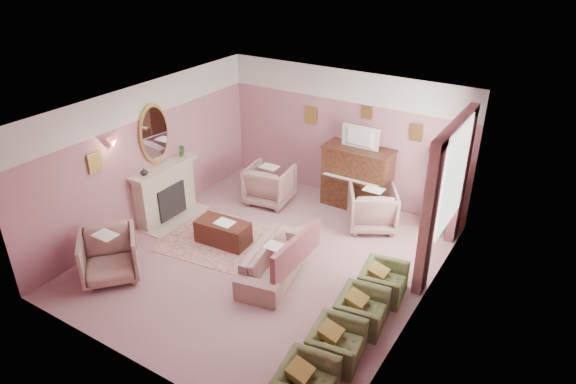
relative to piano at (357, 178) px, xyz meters
The scene contains 48 objects.
floor 2.80m from the piano, 100.57° to the right, with size 5.50×6.00×0.01m, color #A2747A.
ceiling 3.47m from the piano, 100.57° to the right, with size 5.50×6.00×0.01m, color white.
wall_back 0.96m from the piano, 147.38° to the left, with size 5.50×0.02×2.80m, color #895B70.
wall_front 5.75m from the piano, 95.03° to the right, with size 5.50×0.02×2.80m, color #895B70.
wall_left 4.28m from the piano, 140.49° to the right, with size 0.02×6.00×2.80m, color #895B70.
wall_right 3.58m from the piano, 49.98° to the right, with size 0.02×6.00×2.80m, color #895B70.
picture_rail_band 1.92m from the piano, 148.20° to the left, with size 5.50×0.01×0.65m, color silver.
stripe_panel 2.66m from the piano, 31.69° to the right, with size 0.01×3.00×2.15m, color beige.
fireplace_surround 3.96m from the piano, 141.25° to the right, with size 0.30×1.40×1.10m, color #C4B799.
fireplace_inset 3.89m from the piano, 140.33° to the right, with size 0.18×0.72×0.68m, color #242424.
fire_ember 3.88m from the piano, 139.95° to the right, with size 0.06×0.54×0.10m, color #F86009.
mantel_shelf 3.97m from the piano, 140.98° to the right, with size 0.40×1.55×0.07m, color #C4B799.
hearth 3.86m from the piano, 139.37° to the right, with size 0.55×1.50×0.02m, color #C4B799.
mirror_frame 4.21m from the piano, 142.22° to the right, with size 0.04×0.72×1.20m, color tan.
mirror_glass 4.19m from the piano, 142.01° to the right, with size 0.01×0.60×1.06m, color silver.
sconce_shade 4.90m from the piano, 131.47° to the right, with size 0.20×0.20×0.16m, color #D37A5D.
piano is the anchor object (origin of this frame).
piano_keyshelf 0.36m from the piano, 90.00° to the right, with size 1.30×0.12×0.06m, color #402213.
piano_keys 0.37m from the piano, 90.00° to the right, with size 1.20×0.08×0.02m, color silver.
piano_top 0.66m from the piano, ahead, with size 1.45×0.65×0.04m, color #402213.
television 0.95m from the piano, 90.00° to the right, with size 0.80×0.12×0.48m, color #242424.
print_back_left 1.71m from the piano, 167.85° to the left, with size 0.30×0.03×0.38m, color tan.
print_back_right 1.57m from the piano, 14.93° to the left, with size 0.26×0.03×0.34m, color tan.
print_back_mid 1.38m from the piano, 90.00° to the left, with size 0.22×0.03×0.26m, color tan.
print_left_wall 5.15m from the piano, 129.60° to the right, with size 0.03×0.28×0.36m, color tan.
window_blind 2.69m from the piano, 27.19° to the right, with size 0.03×1.40×1.80m, color silver.
curtain_left 3.02m from the piano, 44.04° to the right, with size 0.16×0.34×2.60m, color #8D464C.
curtain_right 2.23m from the piano, ahead, with size 0.16×0.34×2.60m, color #8D464C.
pelmet 3.07m from the piano, 28.06° to the right, with size 0.16×2.20×0.16m, color #8D464C.
mantel_plant 3.67m from the piano, 147.67° to the right, with size 0.16×0.16×0.28m, color #3A632F.
mantel_vase 4.30m from the piano, 135.67° to the right, with size 0.16×0.16×0.16m, color silver.
area_rug 2.96m from the piano, 117.72° to the right, with size 2.50×1.80×0.01m, color tan.
coffee_table 3.07m from the piano, 119.27° to the right, with size 1.00×0.50×0.45m, color #421E14.
table_paper 3.03m from the piano, 118.45° to the right, with size 0.35×0.28×0.01m, color white.
sofa 2.95m from the piano, 92.21° to the right, with size 0.63×1.89×0.76m, color gray.
sofa_throw 2.95m from the piano, 84.43° to the right, with size 0.10×1.43×0.53m, color #8D464C.
floral_armchair_left 1.86m from the piano, 153.63° to the right, with size 0.90×0.90×0.94m, color gray.
floral_armchair_right 0.92m from the piano, 44.90° to the right, with size 0.90×0.90×0.94m, color gray.
floral_armchair_front 5.12m from the piano, 118.41° to the right, with size 0.90×0.90×0.94m, color gray.
olive_chair_a 5.25m from the piano, 71.53° to the right, with size 0.55×0.78×0.67m, color #5B683B.
olive_chair_b 4.48m from the piano, 68.19° to the right, with size 0.55×0.78×0.67m, color #5B683B.
olive_chair_c 3.74m from the piano, 63.50° to the right, with size 0.55×0.78×0.67m, color #5B683B.
olive_chair_d 3.03m from the piano, 56.52° to the right, with size 0.55×0.78×0.67m, color #5B683B.
side_table 1.76m from the piano, ahead, with size 0.52×0.52×0.70m, color white.
side_plant_big 1.75m from the piano, ahead, with size 0.30×0.30×0.34m, color #3A632F.
side_plant_small 1.88m from the piano, ahead, with size 0.16×0.16×0.28m, color #3A632F.
palm_pot 1.84m from the piano, ahead, with size 0.34×0.34×0.34m, color brown.
palm_plant 1.82m from the piano, ahead, with size 0.76×0.76×1.44m, color #3A632F.
Camera 1 is at (4.39, -6.31, 5.29)m, focal length 32.00 mm.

